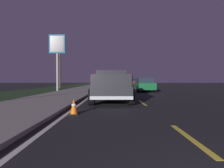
% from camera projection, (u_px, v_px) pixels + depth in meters
% --- Properties ---
extents(ground, '(144.00, 144.00, 0.00)m').
position_uv_depth(ground, '(124.00, 89.00, 27.81)').
color(ground, black).
extents(sidewalk_shoulder, '(108.00, 4.00, 0.12)m').
position_uv_depth(sidewalk_shoulder, '(84.00, 89.00, 27.81)').
color(sidewalk_shoulder, gray).
rests_on(sidewalk_shoulder, ground).
extents(grass_verge, '(108.00, 6.00, 0.01)m').
position_uv_depth(grass_verge, '(48.00, 89.00, 27.82)').
color(grass_verge, '#1E3819').
rests_on(grass_verge, ground).
extents(lane_markings, '(108.00, 3.54, 0.01)m').
position_uv_depth(lane_markings, '(106.00, 89.00, 29.50)').
color(lane_markings, yellow).
rests_on(lane_markings, ground).
extents(pickup_truck, '(5.44, 2.31, 1.87)m').
position_uv_depth(pickup_truck, '(111.00, 86.00, 12.07)').
color(pickup_truck, '#232328').
rests_on(pickup_truck, ground).
extents(sedan_green, '(4.45, 2.10, 1.54)m').
position_uv_depth(sedan_green, '(144.00, 85.00, 21.88)').
color(sedan_green, '#14592D').
rests_on(sedan_green, ground).
extents(sedan_red, '(4.41, 2.03, 1.54)m').
position_uv_depth(sedan_red, '(130.00, 83.00, 38.63)').
color(sedan_red, maroon).
rests_on(sedan_red, ground).
extents(gas_price_sign, '(0.27, 1.90, 6.61)m').
position_uv_depth(gas_price_sign, '(57.00, 49.00, 23.07)').
color(gas_price_sign, '#99999E').
rests_on(gas_price_sign, ground).
extents(bare_tree_far, '(1.93, 1.00, 5.87)m').
position_uv_depth(bare_tree_far, '(60.00, 69.00, 31.15)').
color(bare_tree_far, '#423323').
rests_on(bare_tree_far, ground).
extents(traffic_cone_near, '(0.36, 0.36, 0.58)m').
position_uv_depth(traffic_cone_near, '(74.00, 107.00, 7.29)').
color(traffic_cone_near, black).
rests_on(traffic_cone_near, ground).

